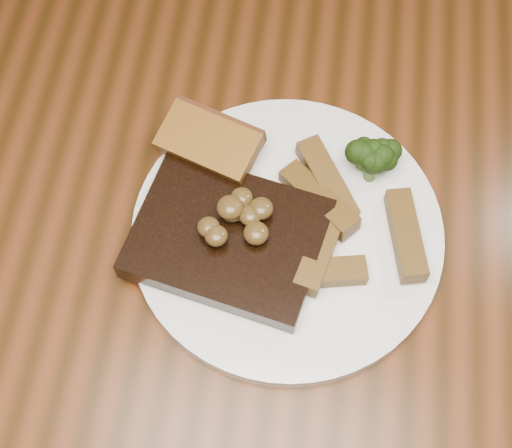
# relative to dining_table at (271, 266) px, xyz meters

# --- Properties ---
(ground) EXTENTS (4.50, 4.50, 0.00)m
(ground) POSITION_rel_dining_table_xyz_m (0.00, 0.00, -0.66)
(ground) COLOR #381C0C
(ground) RESTS_ON ground
(dining_table) EXTENTS (1.60, 0.90, 0.75)m
(dining_table) POSITION_rel_dining_table_xyz_m (0.00, 0.00, 0.00)
(dining_table) COLOR #522610
(dining_table) RESTS_ON ground
(plate) EXTENTS (0.34, 0.34, 0.01)m
(plate) POSITION_rel_dining_table_xyz_m (0.02, -0.00, 0.10)
(plate) COLOR white
(plate) RESTS_ON dining_table
(steak) EXTENTS (0.20, 0.17, 0.03)m
(steak) POSITION_rel_dining_table_xyz_m (-0.04, -0.03, 0.12)
(steak) COLOR black
(steak) RESTS_ON plate
(steak_bone) EXTENTS (0.14, 0.04, 0.02)m
(steak_bone) POSITION_rel_dining_table_xyz_m (-0.04, -0.09, 0.11)
(steak_bone) COLOR beige
(steak_bone) RESTS_ON plate
(mushroom_pile) EXTENTS (0.07, 0.07, 0.03)m
(mushroom_pile) POSITION_rel_dining_table_xyz_m (-0.03, -0.01, 0.14)
(mushroom_pile) COLOR #4E3918
(mushroom_pile) RESTS_ON steak
(garlic_bread) EXTENTS (0.11, 0.08, 0.02)m
(garlic_bread) POSITION_rel_dining_table_xyz_m (-0.07, 0.07, 0.12)
(garlic_bread) COLOR brown
(garlic_bread) RESTS_ON plate
(potato_wedges) EXTENTS (0.12, 0.12, 0.02)m
(potato_wedges) POSITION_rel_dining_table_xyz_m (0.08, -0.00, 0.12)
(potato_wedges) COLOR brown
(potato_wedges) RESTS_ON plate
(broccoli_cluster) EXTENTS (0.07, 0.07, 0.04)m
(broccoli_cluster) POSITION_rel_dining_table_xyz_m (0.09, 0.06, 0.12)
(broccoli_cluster) COLOR #1C340B
(broccoli_cluster) RESTS_ON plate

